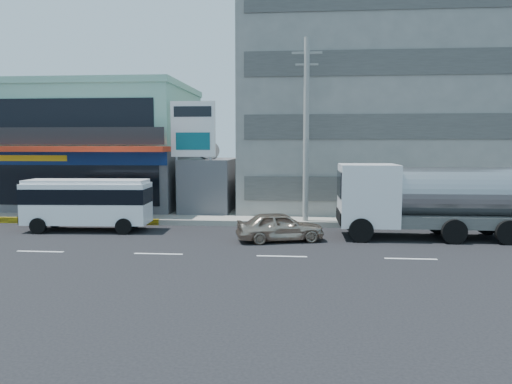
{
  "coord_description": "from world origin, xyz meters",
  "views": [
    {
      "loc": [
        5.7,
        -19.42,
        4.44
      ],
      "look_at": [
        3.65,
        3.68,
        2.2
      ],
      "focal_mm": 35.0,
      "sensor_mm": 36.0,
      "label": 1
    }
  ],
  "objects_px": {
    "motorcycle_rider": "(112,210)",
    "sedan": "(280,226)",
    "shop_building": "(101,150)",
    "utility_pole_near": "(306,131)",
    "minibus": "(87,200)",
    "satellite_dish": "(208,158)",
    "concrete_building": "(365,106)",
    "billboard": "(193,136)",
    "tanker_truck": "(426,199)"
  },
  "relations": [
    {
      "from": "shop_building",
      "to": "billboard",
      "type": "distance_m",
      "value": 8.92
    },
    {
      "from": "concrete_building",
      "to": "billboard",
      "type": "distance_m",
      "value": 12.17
    },
    {
      "from": "tanker_truck",
      "to": "satellite_dish",
      "type": "bearing_deg",
      "value": 150.57
    },
    {
      "from": "utility_pole_near",
      "to": "sedan",
      "type": "xyz_separation_m",
      "value": [
        -1.2,
        -4.26,
        -4.47
      ]
    },
    {
      "from": "billboard",
      "to": "tanker_truck",
      "type": "xyz_separation_m",
      "value": [
        12.12,
        -4.76,
        -3.06
      ]
    },
    {
      "from": "billboard",
      "to": "utility_pole_near",
      "type": "bearing_deg",
      "value": -15.48
    },
    {
      "from": "billboard",
      "to": "minibus",
      "type": "height_order",
      "value": "billboard"
    },
    {
      "from": "shop_building",
      "to": "tanker_truck",
      "type": "distance_m",
      "value": 21.9
    },
    {
      "from": "utility_pole_near",
      "to": "tanker_truck",
      "type": "distance_m",
      "value": 7.15
    },
    {
      "from": "shop_building",
      "to": "motorcycle_rider",
      "type": "relative_size",
      "value": 4.97
    },
    {
      "from": "concrete_building",
      "to": "sedan",
      "type": "height_order",
      "value": "concrete_building"
    },
    {
      "from": "minibus",
      "to": "sedan",
      "type": "xyz_separation_m",
      "value": [
        9.92,
        -1.86,
        -0.89
      ]
    },
    {
      "from": "minibus",
      "to": "motorcycle_rider",
      "type": "height_order",
      "value": "minibus"
    },
    {
      "from": "utility_pole_near",
      "to": "minibus",
      "type": "relative_size",
      "value": 1.57
    },
    {
      "from": "shop_building",
      "to": "billboard",
      "type": "relative_size",
      "value": 1.8
    },
    {
      "from": "shop_building",
      "to": "sedan",
      "type": "distance_m",
      "value": 17.08
    },
    {
      "from": "concrete_building",
      "to": "satellite_dish",
      "type": "bearing_deg",
      "value": -158.2
    },
    {
      "from": "satellite_dish",
      "to": "concrete_building",
      "type": "bearing_deg",
      "value": 21.8
    },
    {
      "from": "shop_building",
      "to": "tanker_truck",
      "type": "relative_size",
      "value": 1.4
    },
    {
      "from": "utility_pole_near",
      "to": "motorcycle_rider",
      "type": "xyz_separation_m",
      "value": [
        -10.57,
        -0.6,
        -4.33
      ]
    },
    {
      "from": "shop_building",
      "to": "motorcycle_rider",
      "type": "xyz_separation_m",
      "value": [
        3.43,
        -7.15,
        -3.17
      ]
    },
    {
      "from": "satellite_dish",
      "to": "motorcycle_rider",
      "type": "bearing_deg",
      "value": -137.39
    },
    {
      "from": "satellite_dish",
      "to": "sedan",
      "type": "xyz_separation_m",
      "value": [
        4.8,
        -7.86,
        -2.9
      ]
    },
    {
      "from": "sedan",
      "to": "minibus",
      "type": "bearing_deg",
      "value": 64.23
    },
    {
      "from": "concrete_building",
      "to": "tanker_truck",
      "type": "height_order",
      "value": "concrete_building"
    },
    {
      "from": "billboard",
      "to": "motorcycle_rider",
      "type": "xyz_separation_m",
      "value": [
        -4.07,
        -2.4,
        -4.1
      ]
    },
    {
      "from": "concrete_building",
      "to": "minibus",
      "type": "relative_size",
      "value": 2.51
    },
    {
      "from": "tanker_truck",
      "to": "motorcycle_rider",
      "type": "distance_m",
      "value": 16.39
    },
    {
      "from": "satellite_dish",
      "to": "utility_pole_near",
      "type": "xyz_separation_m",
      "value": [
        6.0,
        -3.6,
        1.57
      ]
    },
    {
      "from": "concrete_building",
      "to": "billboard",
      "type": "bearing_deg",
      "value": -151.08
    },
    {
      "from": "shop_building",
      "to": "sedan",
      "type": "height_order",
      "value": "shop_building"
    },
    {
      "from": "shop_building",
      "to": "satellite_dish",
      "type": "distance_m",
      "value": 8.54
    },
    {
      "from": "utility_pole_near",
      "to": "concrete_building",
      "type": "bearing_deg",
      "value": 62.24
    },
    {
      "from": "minibus",
      "to": "sedan",
      "type": "relative_size",
      "value": 1.6
    },
    {
      "from": "sedan",
      "to": "satellite_dish",
      "type": "bearing_deg",
      "value": 16.24
    },
    {
      "from": "concrete_building",
      "to": "shop_building",
      "type": "bearing_deg",
      "value": -176.65
    },
    {
      "from": "satellite_dish",
      "to": "sedan",
      "type": "height_order",
      "value": "satellite_dish"
    },
    {
      "from": "concrete_building",
      "to": "utility_pole_near",
      "type": "distance_m",
      "value": 8.79
    },
    {
      "from": "shop_building",
      "to": "utility_pole_near",
      "type": "distance_m",
      "value": 15.5
    },
    {
      "from": "billboard",
      "to": "concrete_building",
      "type": "bearing_deg",
      "value": 28.92
    },
    {
      "from": "shop_building",
      "to": "concrete_building",
      "type": "bearing_deg",
      "value": 3.35
    },
    {
      "from": "concrete_building",
      "to": "minibus",
      "type": "xyz_separation_m",
      "value": [
        -15.12,
        -10.0,
        -5.43
      ]
    },
    {
      "from": "billboard",
      "to": "utility_pole_near",
      "type": "relative_size",
      "value": 0.69
    },
    {
      "from": "satellite_dish",
      "to": "utility_pole_near",
      "type": "distance_m",
      "value": 7.17
    },
    {
      "from": "concrete_building",
      "to": "minibus",
      "type": "bearing_deg",
      "value": -146.52
    },
    {
      "from": "minibus",
      "to": "motorcycle_rider",
      "type": "distance_m",
      "value": 2.03
    },
    {
      "from": "concrete_building",
      "to": "motorcycle_rider",
      "type": "relative_size",
      "value": 6.42
    },
    {
      "from": "motorcycle_rider",
      "to": "sedan",
      "type": "bearing_deg",
      "value": -21.36
    },
    {
      "from": "shop_building",
      "to": "satellite_dish",
      "type": "relative_size",
      "value": 8.27
    },
    {
      "from": "minibus",
      "to": "billboard",
      "type": "bearing_deg",
      "value": 42.28
    }
  ]
}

